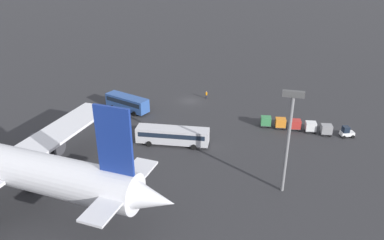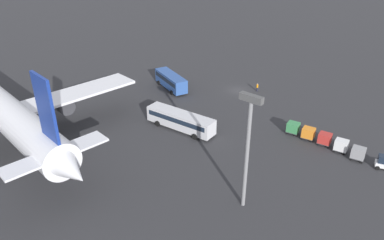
% 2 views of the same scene
% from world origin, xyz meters
% --- Properties ---
extents(ground_plane, '(600.00, 600.00, 0.00)m').
position_xyz_m(ground_plane, '(0.00, 0.00, 0.00)').
color(ground_plane, '#2D2D30').
extents(airplane, '(51.67, 44.64, 16.99)m').
position_xyz_m(airplane, '(15.72, 42.06, 6.39)').
color(airplane, silver).
rests_on(airplane, ground).
extents(shuttle_bus_near, '(10.35, 6.01, 3.23)m').
position_xyz_m(shuttle_bus_near, '(11.56, 8.44, 1.93)').
color(shuttle_bus_near, '#2D5199').
rests_on(shuttle_bus_near, ground).
extents(shuttle_bus_far, '(12.95, 4.05, 3.09)m').
position_xyz_m(shuttle_bus_far, '(-2.05, 20.50, 1.86)').
color(shuttle_bus_far, silver).
rests_on(shuttle_bus_far, ground).
extents(baggage_tug, '(2.70, 2.30, 2.10)m').
position_xyz_m(baggage_tug, '(-32.23, 10.15, 0.94)').
color(baggage_tug, white).
rests_on(baggage_tug, ground).
extents(worker_person, '(0.38, 0.38, 1.74)m').
position_xyz_m(worker_person, '(-3.33, -2.35, 0.87)').
color(worker_person, '#1E1E2D').
rests_on(worker_person, ground).
extents(cargo_cart_grey, '(2.21, 1.94, 2.06)m').
position_xyz_m(cargo_cart_grey, '(-28.66, 10.31, 1.19)').
color(cargo_cart_grey, '#38383D').
rests_on(cargo_cart_grey, ground).
extents(cargo_cart_white, '(2.21, 1.94, 2.06)m').
position_xyz_m(cargo_cart_white, '(-25.88, 9.77, 1.19)').
color(cargo_cart_white, '#38383D').
rests_on(cargo_cart_white, ground).
extents(cargo_cart_red, '(2.21, 1.94, 2.06)m').
position_xyz_m(cargo_cart_red, '(-23.10, 9.46, 1.19)').
color(cargo_cart_red, '#38383D').
rests_on(cargo_cart_red, ground).
extents(cargo_cart_orange, '(2.21, 1.94, 2.06)m').
position_xyz_m(cargo_cart_orange, '(-20.32, 9.47, 1.19)').
color(cargo_cart_orange, '#38383D').
rests_on(cargo_cart_orange, ground).
extents(cargo_cart_green, '(2.21, 1.94, 2.06)m').
position_xyz_m(cargo_cart_green, '(-17.54, 9.38, 1.19)').
color(cargo_cart_green, '#38383D').
rests_on(cargo_cart_green, ground).
extents(light_pole, '(2.80, 0.70, 15.22)m').
position_xyz_m(light_pole, '(-21.23, 30.03, 9.51)').
color(light_pole, slate).
rests_on(light_pole, ground).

